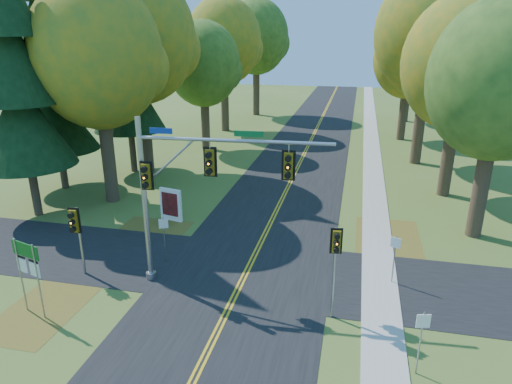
% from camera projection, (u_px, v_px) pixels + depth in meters
% --- Properties ---
extents(ground, '(160.00, 160.00, 0.00)m').
position_uv_depth(ground, '(237.00, 292.00, 20.18)').
color(ground, '#405C20').
rests_on(ground, ground).
extents(road_main, '(8.00, 160.00, 0.02)m').
position_uv_depth(road_main, '(237.00, 292.00, 20.18)').
color(road_main, black).
rests_on(road_main, ground).
extents(road_cross, '(60.00, 6.00, 0.02)m').
position_uv_depth(road_cross, '(247.00, 270.00, 22.02)').
color(road_cross, black).
rests_on(road_cross, ground).
extents(centerline_left, '(0.10, 160.00, 0.01)m').
position_uv_depth(centerline_left, '(234.00, 291.00, 20.20)').
color(centerline_left, gold).
rests_on(centerline_left, road_main).
extents(centerline_right, '(0.10, 160.00, 0.01)m').
position_uv_depth(centerline_right, '(239.00, 292.00, 20.15)').
color(centerline_right, gold).
rests_on(centerline_right, road_main).
extents(sidewalk_east, '(1.60, 160.00, 0.06)m').
position_uv_depth(sidewalk_east, '(381.00, 309.00, 18.89)').
color(sidewalk_east, '#9E998E').
rests_on(sidewalk_east, ground).
extents(leaf_patch_w_near, '(4.00, 6.00, 0.00)m').
position_uv_depth(leaf_patch_w_near, '(142.00, 240.00, 25.20)').
color(leaf_patch_w_near, brown).
rests_on(leaf_patch_w_near, ground).
extents(leaf_patch_e, '(3.50, 8.00, 0.00)m').
position_uv_depth(leaf_patch_e, '(389.00, 248.00, 24.29)').
color(leaf_patch_e, brown).
rests_on(leaf_patch_e, ground).
extents(leaf_patch_w_far, '(3.00, 5.00, 0.00)m').
position_uv_depth(leaf_patch_w_far, '(44.00, 309.00, 18.98)').
color(leaf_patch_w_far, brown).
rests_on(leaf_patch_w_far, ground).
extents(tree_w_a, '(8.00, 8.00, 14.15)m').
position_uv_depth(tree_w_a, '(99.00, 55.00, 27.93)').
color(tree_w_a, '#38281C').
rests_on(tree_w_a, ground).
extents(tree_e_a, '(7.20, 7.20, 12.73)m').
position_uv_depth(tree_e_a, '(501.00, 81.00, 22.99)').
color(tree_e_a, '#38281C').
rests_on(tree_e_a, ground).
extents(tree_w_b, '(8.60, 8.60, 15.38)m').
position_uv_depth(tree_w_b, '(140.00, 38.00, 34.11)').
color(tree_w_b, '#38281C').
rests_on(tree_w_b, ground).
extents(tree_e_b, '(7.60, 7.60, 13.33)m').
position_uv_depth(tree_e_b, '(462.00, 64.00, 29.24)').
color(tree_e_b, '#38281C').
rests_on(tree_e_b, ground).
extents(tree_w_c, '(6.80, 6.80, 11.91)m').
position_uv_depth(tree_w_c, '(204.00, 65.00, 41.98)').
color(tree_w_c, '#38281C').
rests_on(tree_w_c, ground).
extents(tree_e_c, '(8.80, 8.80, 15.79)m').
position_uv_depth(tree_e_c, '(431.00, 34.00, 36.33)').
color(tree_e_c, '#38281C').
rests_on(tree_e_c, ground).
extents(tree_w_d, '(8.20, 8.20, 14.56)m').
position_uv_depth(tree_w_d, '(224.00, 41.00, 49.50)').
color(tree_w_d, '#38281C').
rests_on(tree_w_d, ground).
extents(tree_e_d, '(7.00, 7.00, 12.32)m').
position_uv_depth(tree_e_d, '(409.00, 59.00, 45.71)').
color(tree_e_d, '#38281C').
rests_on(tree_e_d, ground).
extents(tree_w_e, '(8.40, 8.40, 14.97)m').
position_uv_depth(tree_w_e, '(257.00, 37.00, 59.17)').
color(tree_w_e, '#38281C').
rests_on(tree_w_e, ground).
extents(tree_e_e, '(7.80, 7.80, 13.74)m').
position_uv_depth(tree_e_e, '(413.00, 45.00, 54.98)').
color(tree_e_e, '#38281C').
rests_on(tree_e_e, ground).
extents(pine_a, '(5.60, 5.60, 19.48)m').
position_uv_depth(pine_a, '(13.00, 63.00, 25.62)').
color(pine_a, '#38281C').
rests_on(pine_a, ground).
extents(pine_b, '(5.60, 5.60, 17.31)m').
position_uv_depth(pine_b, '(49.00, 74.00, 30.87)').
color(pine_b, '#38281C').
rests_on(pine_b, ground).
extents(pine_c, '(5.60, 5.60, 20.56)m').
position_uv_depth(pine_c, '(123.00, 48.00, 34.33)').
color(pine_c, '#38281C').
rests_on(pine_c, ground).
extents(traffic_mast, '(8.36, 1.07, 7.59)m').
position_uv_depth(traffic_mast, '(188.00, 182.00, 19.32)').
color(traffic_mast, '#9A9CA3').
rests_on(traffic_mast, ground).
extents(east_signal_pole, '(0.46, 0.54, 4.01)m').
position_uv_depth(east_signal_pole, '(336.00, 251.00, 17.29)').
color(east_signal_pole, '#92949A').
rests_on(east_signal_pole, ground).
extents(ped_signal_pole, '(0.55, 0.63, 3.47)m').
position_uv_depth(ped_signal_pole, '(76.00, 226.00, 20.66)').
color(ped_signal_pole, gray).
rests_on(ped_signal_pole, ground).
extents(route_sign_cluster, '(1.47, 0.47, 3.26)m').
position_uv_depth(route_sign_cluster, '(27.00, 263.00, 17.91)').
color(route_sign_cluster, gray).
rests_on(route_sign_cluster, ground).
extents(info_kiosk, '(1.46, 0.52, 2.01)m').
position_uv_depth(info_kiosk, '(171.00, 205.00, 27.51)').
color(info_kiosk, white).
rests_on(info_kiosk, ground).
extents(reg_sign_e_north, '(0.42, 0.21, 2.35)m').
position_uv_depth(reg_sign_e_north, '(395.00, 251.00, 20.40)').
color(reg_sign_e_north, gray).
rests_on(reg_sign_e_north, ground).
extents(reg_sign_e_south, '(0.46, 0.15, 2.43)m').
position_uv_depth(reg_sign_e_south, '(422.00, 332.00, 14.85)').
color(reg_sign_e_south, gray).
rests_on(reg_sign_e_south, ground).
extents(reg_sign_w, '(0.43, 0.20, 2.39)m').
position_uv_depth(reg_sign_w, '(164.00, 232.00, 22.33)').
color(reg_sign_w, gray).
rests_on(reg_sign_w, ground).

